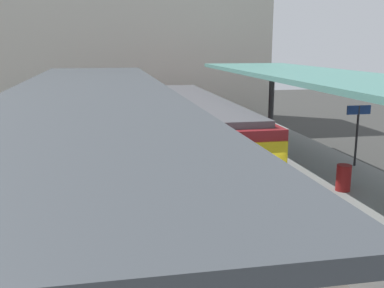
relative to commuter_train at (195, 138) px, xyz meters
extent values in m
plane|color=#383835|center=(0.00, -5.92, -1.73)|extent=(80.00, 80.00, 0.00)
cube|color=gray|center=(-3.80, -5.92, -1.23)|extent=(4.40, 28.00, 1.00)
cube|color=gray|center=(3.80, -5.92, -1.23)|extent=(4.40, 28.00, 1.00)
cube|color=#4C4742|center=(0.00, -5.92, -1.63)|extent=(3.20, 28.00, 0.20)
cube|color=slate|center=(-0.72, -5.92, -1.46)|extent=(0.08, 28.00, 0.14)
cube|color=slate|center=(0.72, -5.92, -1.46)|extent=(0.08, 28.00, 0.14)
cube|color=maroon|center=(0.00, 0.03, -0.08)|extent=(2.70, 11.99, 2.90)
cube|color=yellow|center=(0.00, -5.99, -0.23)|extent=(2.65, 0.08, 2.60)
cube|color=black|center=(-1.37, 0.03, 0.27)|extent=(0.04, 11.03, 0.76)
cube|color=black|center=(1.37, 0.03, 0.27)|extent=(0.04, 11.03, 0.76)
cube|color=#515156|center=(0.00, 0.03, 1.47)|extent=(2.16, 11.39, 0.20)
cylinder|color=#333335|center=(-3.80, -10.82, 0.79)|extent=(0.24, 0.24, 3.03)
cylinder|color=#333335|center=(-3.80, 1.78, 0.79)|extent=(0.24, 0.24, 3.03)
cube|color=#3D4247|center=(-3.80, -4.52, 2.38)|extent=(4.18, 21.00, 0.16)
cylinder|color=#333335|center=(3.80, 1.78, 0.87)|extent=(0.24, 0.24, 3.20)
cube|color=slate|center=(3.80, -4.52, 2.55)|extent=(4.18, 21.00, 0.16)
cylinder|color=#262628|center=(5.44, -2.55, 0.37)|extent=(0.08, 0.08, 2.20)
cube|color=navy|center=(5.44, -2.55, 1.32)|extent=(0.90, 0.06, 0.32)
cylinder|color=maroon|center=(3.54, -5.13, -0.33)|extent=(0.44, 0.44, 0.80)
cylinder|color=#232328|center=(-5.18, -5.85, -0.29)|extent=(0.28, 0.28, 0.87)
cylinder|color=maroon|center=(-5.18, -5.85, 0.46)|extent=(0.36, 0.36, 0.64)
sphere|color=tan|center=(-5.18, -5.85, 0.89)|extent=(0.22, 0.22, 0.22)
cube|color=beige|center=(-1.71, 14.08, 3.77)|extent=(18.00, 6.00, 11.00)
camera|label=1|loc=(-3.44, -17.08, 3.60)|focal=42.31mm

